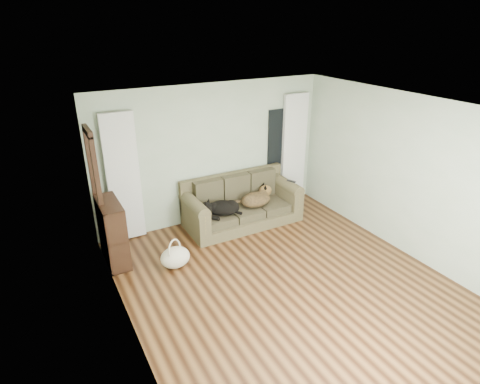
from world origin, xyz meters
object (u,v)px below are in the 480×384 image
sofa (243,202)px  tote_bag (175,258)px  dog_black_lab (221,208)px  bookshelf (113,234)px  dog_shepherd (257,198)px

sofa → tote_bag: (-1.65, -0.79, -0.29)m
dog_black_lab → bookshelf: (-1.94, -0.06, 0.02)m
sofa → dog_shepherd: size_ratio=3.43×
dog_black_lab → dog_shepherd: size_ratio=0.94×
bookshelf → dog_black_lab: bearing=6.5°
sofa → tote_bag: bearing=-154.3°
sofa → bookshelf: bearing=-176.2°
sofa → tote_bag: sofa is taller
dog_shepherd → bookshelf: bookshelf is taller
sofa → bookshelf: 2.44m
tote_bag → bookshelf: bookshelf is taller
dog_black_lab → tote_bag: size_ratio=1.26×
dog_shepherd → tote_bag: dog_shepherd is taller
sofa → dog_black_lab: size_ratio=3.63×
bookshelf → tote_bag: bearing=-33.8°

